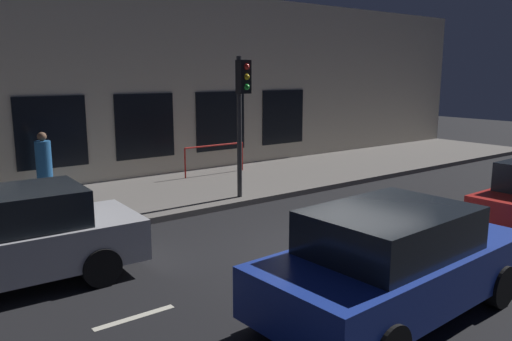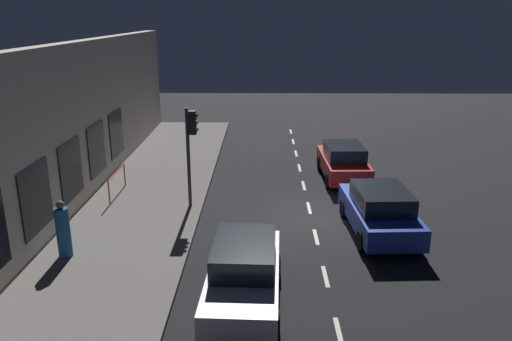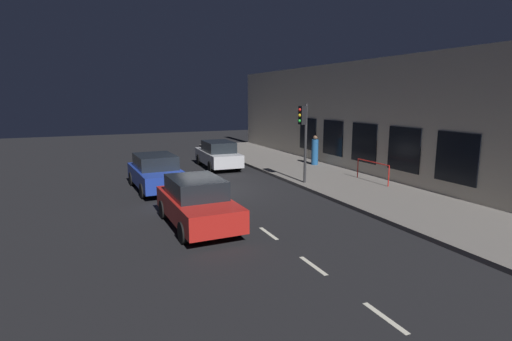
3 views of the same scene
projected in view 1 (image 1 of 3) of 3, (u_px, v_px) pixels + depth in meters
ground_plane at (341, 255)px, 9.65m from camera, size 60.00×60.00×0.00m
sidewalk at (181, 191)px, 14.53m from camera, size 4.50×32.00×0.15m
building_facade at (139, 86)px, 15.97m from camera, size 0.65×32.00×6.03m
lane_centre_line at (376, 244)px, 10.25m from camera, size 0.12×27.20×0.01m
traffic_light at (242, 99)px, 13.00m from camera, size 0.47×0.32×3.68m
parked_car_2 at (394, 261)px, 7.14m from camera, size 2.11×4.48×1.58m
pedestrian_0 at (44, 168)px, 13.41m from camera, size 0.54×0.54×1.74m
red_railing at (215, 152)px, 16.50m from camera, size 0.05×2.26×0.97m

